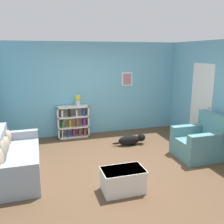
% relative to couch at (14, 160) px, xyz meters
% --- Properties ---
extents(ground_plane, '(14.00, 14.00, 0.00)m').
position_rel_couch_xyz_m(ground_plane, '(2.05, -0.14, -0.31)').
color(ground_plane, brown).
extents(wall_back, '(5.60, 0.13, 2.60)m').
position_rel_couch_xyz_m(wall_back, '(2.05, 2.11, 0.99)').
color(wall_back, '#6BADC6').
rests_on(wall_back, ground_plane).
extents(wall_right, '(0.16, 5.00, 2.60)m').
position_rel_couch_xyz_m(wall_right, '(4.60, -0.12, 0.99)').
color(wall_right, '#6BADC6').
rests_on(wall_right, ground_plane).
extents(couch, '(0.81, 1.96, 0.82)m').
position_rel_couch_xyz_m(couch, '(0.00, 0.00, 0.00)').
color(couch, '#9399A3').
rests_on(couch, ground_plane).
extents(bookshelf, '(0.86, 0.30, 0.88)m').
position_rel_couch_xyz_m(bookshelf, '(1.42, 1.91, 0.12)').
color(bookshelf, silver).
rests_on(bookshelf, ground_plane).
extents(recliner_chair, '(0.93, 0.86, 0.99)m').
position_rel_couch_xyz_m(recliner_chair, '(3.96, -0.30, 0.04)').
color(recliner_chair, slate).
rests_on(recliner_chair, ground_plane).
extents(coffee_table, '(0.72, 0.46, 0.40)m').
position_rel_couch_xyz_m(coffee_table, '(1.81, -1.17, -0.09)').
color(coffee_table, silver).
rests_on(coffee_table, ground_plane).
extents(dog, '(0.88, 0.23, 0.27)m').
position_rel_couch_xyz_m(dog, '(2.74, 0.84, -0.17)').
color(dog, black).
rests_on(dog, ground_plane).
extents(vase, '(0.15, 0.15, 0.30)m').
position_rel_couch_xyz_m(vase, '(1.56, 1.89, 0.74)').
color(vase, silver).
rests_on(vase, bookshelf).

